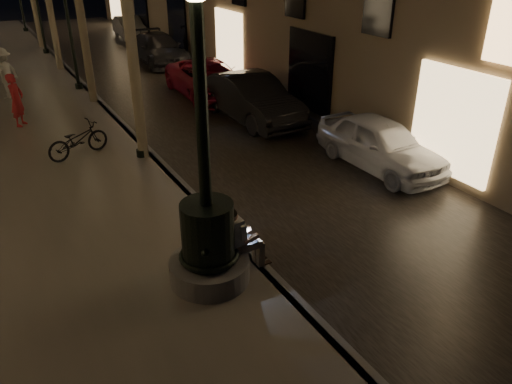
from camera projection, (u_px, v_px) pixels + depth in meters
ground at (94, 99)px, 19.42m from camera, size 120.00×120.00×0.00m
cobble_lane at (167, 88)px, 20.73m from camera, size 6.00×45.00×0.02m
curb_strip at (93, 96)px, 19.37m from camera, size 0.25×45.00×0.20m
fountain_lamppost at (208, 230)px, 8.34m from camera, size 1.40×1.40×5.21m
seated_man_laptop at (240, 237)px, 8.76m from camera, size 0.91×0.31×1.28m
lamp_curb_a at (129, 43)px, 12.39m from camera, size 0.36×0.36×4.81m
lamp_curb_b at (66, 8)px, 18.59m from camera, size 0.36×0.36×4.81m
car_front at (380, 143)px, 13.30m from camera, size 1.65×4.02×1.36m
car_second at (251, 98)px, 16.74m from camera, size 1.78×4.73×1.54m
car_third at (209, 79)px, 19.33m from camera, size 2.54×5.07×1.38m
car_rear at (159, 49)px, 24.63m from camera, size 2.08×4.87×1.40m
car_fifth at (129, 27)px, 30.99m from camera, size 1.57×3.95×1.28m
pedestrian_red at (17, 100)px, 15.67m from camera, size 0.66×0.72×1.66m
pedestrian_white at (4, 73)px, 18.40m from camera, size 1.35×1.30×1.85m
bicycle at (78, 140)px, 13.58m from camera, size 1.86×1.13×0.92m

